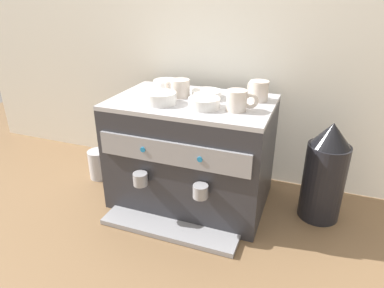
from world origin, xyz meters
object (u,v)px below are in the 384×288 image
Objects in this scene: ceramic_cup_0 at (238,100)px; ceramic_bowl_3 at (204,103)px; ceramic_cup_1 at (179,88)px; ceramic_cup_2 at (258,91)px; espresso_machine at (192,152)px; coffee_grinder at (325,173)px; ceramic_bowl_2 at (160,98)px; milk_pitcher at (99,164)px; ceramic_bowl_0 at (207,94)px; ceramic_bowl_1 at (166,85)px.

ceramic_bowl_3 is (-0.12, -0.02, -0.02)m from ceramic_cup_0.
ceramic_cup_1 is 0.32m from ceramic_cup_2.
espresso_machine reaches higher than coffee_grinder.
ceramic_cup_0 reaches higher than coffee_grinder.
ceramic_cup_2 reaches higher than ceramic_bowl_2.
coffee_grinder is (0.61, 0.03, -0.29)m from ceramic_cup_1.
milk_pitcher is at bearing 178.52° from espresso_machine.
ceramic_cup_1 is at bearing 2.56° from milk_pitcher.
ceramic_cup_2 reaches higher than ceramic_cup_0.
ceramic_bowl_0 is 1.02× the size of ceramic_bowl_3.
ceramic_bowl_3 is at bearing -135.08° from ceramic_cup_2.
ceramic_cup_1 reaches higher than coffee_grinder.
ceramic_cup_0 is at bearing -16.01° from espresso_machine.
ceramic_cup_2 is at bearing 20.98° from espresso_machine.
ceramic_bowl_1 reaches higher than ceramic_bowl_3.
ceramic_bowl_0 is 0.29× the size of coffee_grinder.
ceramic_cup_2 is at bearing 6.25° from milk_pitcher.
ceramic_bowl_3 reaches higher than coffee_grinder.
milk_pitcher is at bearing -175.88° from ceramic_bowl_0.
milk_pitcher is (-0.74, -0.08, -0.43)m from ceramic_cup_2.
ceramic_cup_1 reaches higher than ceramic_bowl_1.
milk_pitcher is (-0.40, 0.09, -0.41)m from ceramic_bowl_2.
ceramic_bowl_1 is at bearing 163.42° from ceramic_bowl_0.
ceramic_bowl_1 is (-0.41, 0.02, -0.02)m from ceramic_cup_2.
ceramic_bowl_1 is (-0.10, 0.08, -0.02)m from ceramic_cup_1.
ceramic_cup_1 is 0.93× the size of ceramic_bowl_2.
ceramic_bowl_1 is at bearing 154.73° from ceramic_cup_0.
espresso_machine is at bearing 39.01° from ceramic_bowl_2.
ceramic_cup_1 reaches higher than ceramic_bowl_2.
ceramic_cup_2 reaches higher than ceramic_cup_1.
ceramic_cup_0 reaches higher than ceramic_bowl_1.
ceramic_cup_0 is (0.20, -0.06, 0.27)m from espresso_machine.
ceramic_cup_0 reaches higher than ceramic_bowl_0.
ceramic_bowl_0 is 0.97× the size of ceramic_bowl_2.
espresso_machine reaches higher than milk_pitcher.
ceramic_bowl_1 is at bearing 108.28° from ceramic_bowl_2.
ceramic_bowl_2 is at bearing -175.73° from ceramic_cup_0.
milk_pitcher is at bearing -177.44° from ceramic_cup_1.
ceramic_cup_1 is 0.67m from coffee_grinder.
espresso_machine is at bearing 163.99° from ceramic_cup_0.
ceramic_cup_0 is 1.00× the size of ceramic_cup_1.
ceramic_cup_0 is at bearing -160.46° from coffee_grinder.
espresso_machine is 0.34m from ceramic_cup_0.
ceramic_cup_0 is 0.40m from ceramic_bowl_1.
ceramic_bowl_2 is (0.06, -0.19, 0.00)m from ceramic_bowl_1.
ceramic_bowl_1 reaches higher than milk_pitcher.
ceramic_bowl_2 is (-0.30, -0.02, -0.02)m from ceramic_cup_0.
ceramic_bowl_2 is 0.87× the size of milk_pitcher.
ceramic_cup_0 is 0.47m from coffee_grinder.
ceramic_bowl_3 is 0.83× the size of milk_pitcher.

